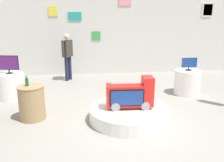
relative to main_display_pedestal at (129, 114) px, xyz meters
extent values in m
plane|color=gray|center=(0.02, -0.16, -0.14)|extent=(30.00, 30.00, 0.00)
cube|color=silver|center=(0.02, 4.55, 1.52)|extent=(10.17, 0.10, 3.32)
cube|color=gray|center=(3.98, 4.49, 2.33)|extent=(0.37, 0.02, 0.43)
cube|color=pink|center=(0.65, 4.49, 2.64)|extent=(0.49, 0.02, 0.33)
cube|color=teal|center=(-1.24, 4.49, 2.08)|extent=(0.49, 0.02, 0.31)
cube|color=green|center=(-0.46, 4.49, 1.36)|extent=(0.33, 0.02, 0.33)
cube|color=beige|center=(3.95, 4.49, 2.32)|extent=(0.43, 0.02, 0.53)
cube|color=yellow|center=(-2.03, 4.49, 2.26)|extent=(0.33, 0.02, 0.34)
cylinder|color=white|center=(0.00, 0.00, 0.00)|extent=(1.76, 1.76, 0.29)
cylinder|color=gray|center=(-0.32, 0.01, 0.24)|extent=(0.20, 0.42, 0.19)
cylinder|color=gray|center=(0.32, -0.01, 0.24)|extent=(0.20, 0.42, 0.19)
cube|color=red|center=(0.00, 0.00, 0.44)|extent=(1.02, 0.41, 0.47)
cube|color=red|center=(0.39, -0.02, 0.75)|extent=(0.24, 0.37, 0.17)
cube|color=black|center=(-0.09, -0.19, 0.44)|extent=(0.72, 0.05, 0.36)
cube|color=navy|center=(-0.09, -0.19, 0.44)|extent=(0.68, 0.05, 0.32)
cube|color=#B2B2B7|center=(0.00, 0.00, 0.70)|extent=(0.80, 0.07, 0.02)
cylinder|color=white|center=(-3.00, 1.82, 0.21)|extent=(0.74, 0.74, 0.71)
cylinder|color=black|center=(-3.00, 1.82, 0.58)|extent=(0.17, 0.17, 0.02)
cylinder|color=black|center=(-3.00, 1.82, 0.63)|extent=(0.04, 0.04, 0.09)
cube|color=black|center=(-3.00, 1.82, 0.87)|extent=(0.57, 0.16, 0.39)
cube|color=#561E6B|center=(-3.00, 1.80, 0.87)|extent=(0.52, 0.12, 0.35)
cylinder|color=white|center=(2.04, 1.61, 0.21)|extent=(0.76, 0.76, 0.71)
cylinder|color=black|center=(2.04, 1.61, 0.58)|extent=(0.18, 0.18, 0.02)
cylinder|color=black|center=(2.04, 1.61, 0.62)|extent=(0.04, 0.04, 0.06)
cube|color=silver|center=(2.04, 1.61, 0.81)|extent=(0.49, 0.04, 0.31)
cube|color=navy|center=(2.04, 1.59, 0.81)|extent=(0.45, 0.02, 0.28)
cylinder|color=#9E7F56|center=(-2.14, 0.31, 0.24)|extent=(0.56, 0.56, 0.77)
cylinder|color=#9E7F56|center=(-2.14, 0.31, 0.61)|extent=(0.58, 0.58, 0.02)
cylinder|color=#195926|center=(-2.20, 0.33, 0.71)|extent=(0.07, 0.07, 0.17)
cylinder|color=#195926|center=(-2.20, 0.33, 0.82)|extent=(0.03, 0.03, 0.06)
cylinder|color=#1E233F|center=(-1.47, 3.72, 0.28)|extent=(0.12, 0.12, 0.85)
cylinder|color=#1E233F|center=(-1.58, 3.55, 0.28)|extent=(0.12, 0.12, 0.85)
cube|color=#38332D|center=(-1.52, 3.64, 1.00)|extent=(0.37, 0.43, 0.57)
sphere|color=beige|center=(-1.52, 3.64, 1.41)|extent=(0.20, 0.20, 0.20)
cylinder|color=#38332D|center=(-1.39, 3.84, 1.02)|extent=(0.08, 0.08, 0.52)
cylinder|color=#38332D|center=(-1.65, 3.43, 1.02)|extent=(0.08, 0.08, 0.52)
camera|label=1|loc=(-0.97, -4.84, 2.09)|focal=38.33mm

